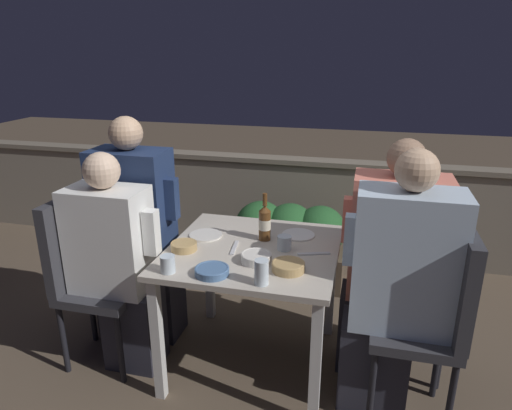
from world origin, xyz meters
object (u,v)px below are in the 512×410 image
object	(u,v)px
person_coral_top	(389,262)
person_white_polo	(118,264)
chair_left_near	(86,266)
chair_right_near	(439,309)
chair_left_far	(112,244)
person_navy_jumper	(140,231)
beer_bottle	(265,222)
chair_right_far	(427,280)
person_blue_shirt	(396,287)

from	to	relation	value
person_coral_top	person_white_polo	bearing A→B (deg)	-168.25
chair_left_near	chair_right_near	distance (m)	1.85
chair_left_far	person_navy_jumper	bearing A→B (deg)	0.00
person_navy_jumper	beer_bottle	xyz separation A→B (m)	(0.77, -0.01, 0.13)
person_navy_jumper	person_white_polo	bearing A→B (deg)	-86.27
chair_right_far	chair_left_near	bearing A→B (deg)	-170.80
chair_left_near	person_coral_top	distance (m)	1.65
person_blue_shirt	chair_left_near	bearing A→B (deg)	-179.48
chair_right_near	person_coral_top	distance (m)	0.37
chair_left_far	chair_right_far	distance (m)	1.84
person_white_polo	beer_bottle	bearing A→B (deg)	21.10
chair_right_near	person_blue_shirt	size ratio (longest dim) A/B	0.73
chair_left_far	person_navy_jumper	size ratio (longest dim) A/B	0.71
chair_left_near	person_navy_jumper	bearing A→B (deg)	58.37
person_navy_jumper	beer_bottle	world-z (taller)	person_navy_jumper
beer_bottle	person_coral_top	bearing A→B (deg)	0.52
person_white_polo	person_coral_top	bearing A→B (deg)	11.75
person_coral_top	beer_bottle	bearing A→B (deg)	-179.48
chair_left_far	chair_right_far	world-z (taller)	same
person_white_polo	chair_right_near	distance (m)	1.64
chair_left_far	chair_right_near	xyz separation A→B (m)	(1.86, -0.28, 0.00)
person_navy_jumper	chair_right_far	xyz separation A→B (m)	(1.64, -0.00, -0.11)
person_navy_jumper	person_coral_top	distance (m)	1.44
chair_left_far	beer_bottle	bearing A→B (deg)	-0.50
chair_left_near	person_coral_top	size ratio (longest dim) A/B	0.74
person_white_polo	chair_right_far	xyz separation A→B (m)	(1.62, 0.30, -0.04)
person_coral_top	beer_bottle	distance (m)	0.69
person_white_polo	beer_bottle	world-z (taller)	person_white_polo
person_blue_shirt	chair_left_far	bearing A→B (deg)	170.35
person_blue_shirt	person_coral_top	bearing A→B (deg)	95.07
person_white_polo	person_coral_top	distance (m)	1.45
person_coral_top	chair_left_near	bearing A→B (deg)	-169.69
chair_left_near	person_white_polo	xyz separation A→B (m)	(0.20, -0.00, 0.04)
chair_left_near	chair_right_near	xyz separation A→B (m)	(1.85, 0.01, 0.00)
person_navy_jumper	chair_right_far	bearing A→B (deg)	-0.08
person_white_polo	person_blue_shirt	bearing A→B (deg)	0.59
person_navy_jumper	person_blue_shirt	size ratio (longest dim) A/B	1.03
chair_right_near	chair_right_far	world-z (taller)	same
chair_left_far	person_coral_top	size ratio (longest dim) A/B	0.74
chair_left_near	person_coral_top	bearing A→B (deg)	10.31
person_blue_shirt	beer_bottle	distance (m)	0.76
chair_left_near	person_blue_shirt	bearing A→B (deg)	0.52
person_white_polo	person_navy_jumper	world-z (taller)	person_navy_jumper
chair_left_far	person_navy_jumper	world-z (taller)	person_navy_jumper
chair_left_far	person_coral_top	xyz separation A→B (m)	(1.64, -0.00, 0.08)
person_coral_top	chair_right_far	bearing A→B (deg)	-0.00
chair_left_far	beer_bottle	xyz separation A→B (m)	(0.97, -0.01, 0.24)
person_white_polo	person_coral_top	world-z (taller)	person_coral_top
person_blue_shirt	beer_bottle	world-z (taller)	person_blue_shirt
chair_left_near	beer_bottle	size ratio (longest dim) A/B	3.64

